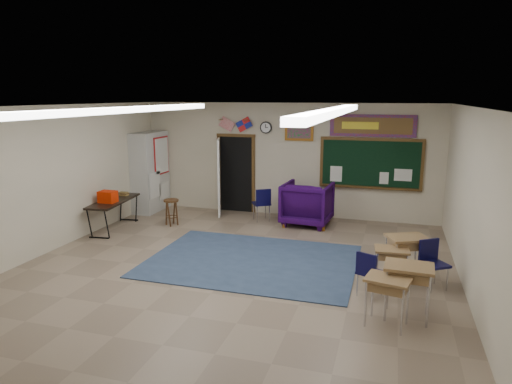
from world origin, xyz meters
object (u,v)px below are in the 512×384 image
(student_desk_front_right, at_px, (406,256))
(wooden_stool, at_px, (172,212))
(folding_table, at_px, (114,213))
(student_desk_front_left, at_px, (391,265))
(wingback_armchair, at_px, (307,203))

(student_desk_front_right, bearing_deg, wooden_stool, 136.48)
(student_desk_front_right, height_order, folding_table, folding_table)
(student_desk_front_left, xyz_separation_m, wooden_stool, (-5.28, 2.30, -0.04))
(student_desk_front_left, bearing_deg, wooden_stool, 151.34)
(wooden_stool, bearing_deg, student_desk_front_left, -23.49)
(student_desk_front_right, bearing_deg, folding_table, 145.41)
(student_desk_front_left, distance_m, student_desk_front_right, 0.44)
(student_desk_front_left, relative_size, wooden_stool, 1.03)
(wooden_stool, bearing_deg, wingback_armchair, 18.23)
(student_desk_front_left, bearing_deg, student_desk_front_right, 50.25)
(wingback_armchair, height_order, folding_table, wingback_armchair)
(wingback_armchair, relative_size, student_desk_front_left, 1.76)
(wooden_stool, bearing_deg, student_desk_front_right, -19.28)
(folding_table, bearing_deg, student_desk_front_right, -17.09)
(wingback_armchair, relative_size, student_desk_front_right, 1.46)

